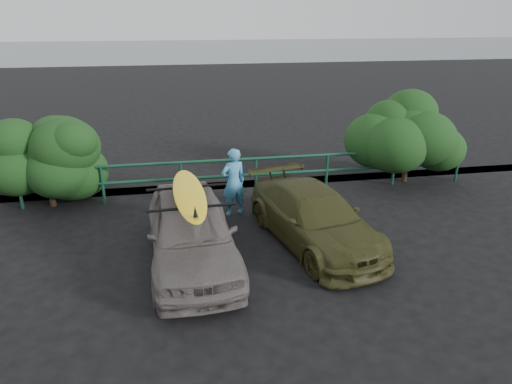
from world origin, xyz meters
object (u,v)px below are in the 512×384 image
at_px(guardrail, 219,178).
at_px(olive_vehicle, 314,217).
at_px(surfboard, 189,193).
at_px(sedan, 191,231).
at_px(man, 234,182).

distance_m(guardrail, olive_vehicle, 3.48).
distance_m(guardrail, surfboard, 3.71).
height_order(sedan, surfboard, surfboard).
xyz_separation_m(olive_vehicle, surfboard, (-2.60, -0.44, 0.89)).
height_order(guardrail, surfboard, surfboard).
bearing_deg(guardrail, olive_vehicle, -60.48).
distance_m(man, surfboard, 2.54).
relative_size(sedan, olive_vehicle, 1.00).
xyz_separation_m(olive_vehicle, man, (-1.49, 1.75, 0.25)).
bearing_deg(olive_vehicle, surfboard, 176.63).
relative_size(olive_vehicle, surfboard, 1.45).
bearing_deg(surfboard, olive_vehicle, 6.61).
bearing_deg(surfboard, man, 60.07).
bearing_deg(guardrail, sedan, -104.35).
height_order(guardrail, sedan, sedan).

